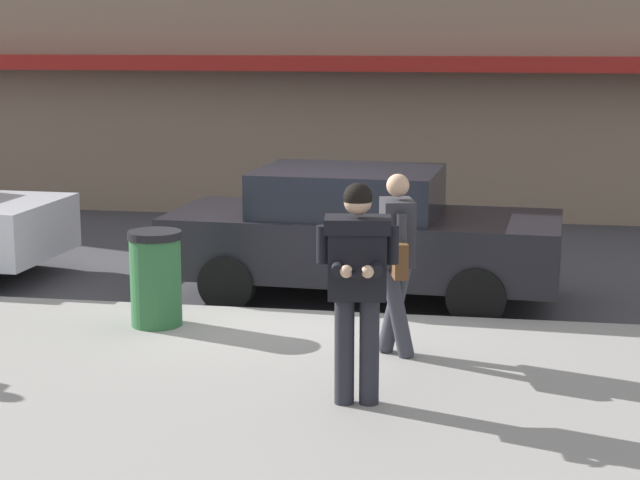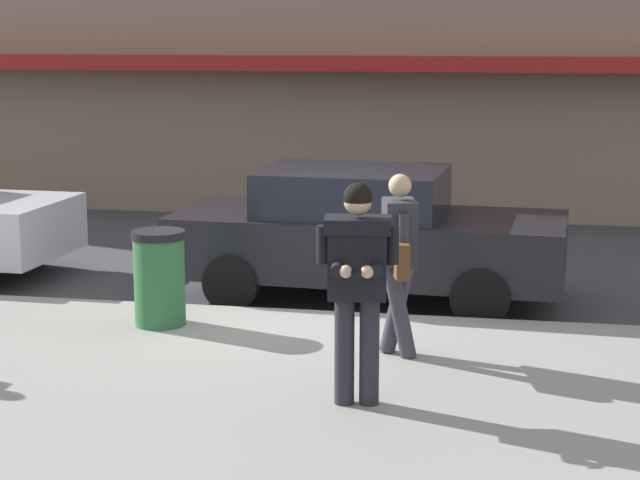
{
  "view_description": "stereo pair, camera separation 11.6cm",
  "coord_description": "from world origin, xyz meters",
  "px_view_note": "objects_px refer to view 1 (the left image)",
  "views": [
    {
      "loc": [
        2.16,
        -11.21,
        3.09
      ],
      "look_at": [
        0.76,
        -3.11,
        1.49
      ],
      "focal_mm": 60.0,
      "sensor_mm": 36.0,
      "label": 1
    },
    {
      "loc": [
        2.27,
        -11.19,
        3.09
      ],
      "look_at": [
        0.76,
        -3.11,
        1.49
      ],
      "focal_mm": 60.0,
      "sensor_mm": 36.0,
      "label": 2
    }
  ],
  "objects_px": {
    "parked_sedan_mid": "(360,233)",
    "trash_bin": "(156,278)",
    "pedestrian_with_bag": "(397,253)",
    "man_texting_on_phone": "(357,270)"
  },
  "relations": [
    {
      "from": "parked_sedan_mid",
      "to": "trash_bin",
      "type": "bearing_deg",
      "value": -132.89
    },
    {
      "from": "parked_sedan_mid",
      "to": "pedestrian_with_bag",
      "type": "relative_size",
      "value": 2.7
    },
    {
      "from": "pedestrian_with_bag",
      "to": "parked_sedan_mid",
      "type": "bearing_deg",
      "value": 104.83
    },
    {
      "from": "pedestrian_with_bag",
      "to": "man_texting_on_phone",
      "type": "bearing_deg",
      "value": -97.29
    },
    {
      "from": "man_texting_on_phone",
      "to": "trash_bin",
      "type": "height_order",
      "value": "man_texting_on_phone"
    },
    {
      "from": "parked_sedan_mid",
      "to": "trash_bin",
      "type": "relative_size",
      "value": 4.69
    },
    {
      "from": "parked_sedan_mid",
      "to": "man_texting_on_phone",
      "type": "relative_size",
      "value": 2.55
    },
    {
      "from": "parked_sedan_mid",
      "to": "trash_bin",
      "type": "distance_m",
      "value": 2.7
    },
    {
      "from": "man_texting_on_phone",
      "to": "pedestrian_with_bag",
      "type": "height_order",
      "value": "man_texting_on_phone"
    },
    {
      "from": "man_texting_on_phone",
      "to": "pedestrian_with_bag",
      "type": "xyz_separation_m",
      "value": [
        0.18,
        1.39,
        -0.14
      ]
    }
  ]
}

